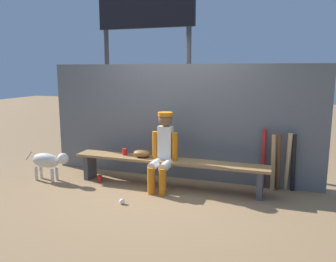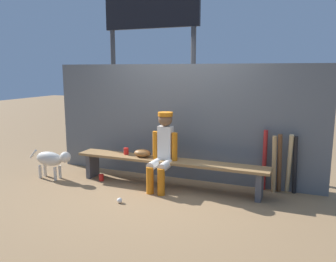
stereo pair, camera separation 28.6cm
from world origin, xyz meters
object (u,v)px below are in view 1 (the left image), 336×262
object	(u,v)px
bat_wood_dark	(278,162)
bat_aluminum_black	(293,163)
dog	(49,161)
player_seated	(163,148)
bat_wood_natural	(288,162)
baseball	(122,201)
baseball_glove	(142,153)
cup_on_bench	(125,152)
scoreboard	(148,26)
dugout_bench	(168,165)
bat_aluminum_red	(263,159)
cup_on_ground	(100,179)
bat_wood_tan	(273,163)

from	to	relation	value
bat_wood_dark	bat_aluminum_black	world-z (taller)	bat_wood_dark
dog	bat_aluminum_black	bearing A→B (deg)	11.25
player_seated	bat_wood_natural	distance (m)	1.89
bat_wood_dark	baseball	xyz separation A→B (m)	(-2.00, -1.24, -0.42)
player_seated	baseball_glove	bearing A→B (deg)	164.93
bat_aluminum_black	dog	distance (m)	3.89
cup_on_bench	scoreboard	size ratio (longest dim) A/B	0.03
bat_wood_dark	cup_on_bench	world-z (taller)	bat_wood_dark
dugout_bench	bat_wood_dark	distance (m)	1.67
bat_aluminum_black	baseball	bearing A→B (deg)	-149.84
bat_aluminum_red	dog	bearing A→B (deg)	-167.14
cup_on_bench	scoreboard	xyz separation A→B (m)	(-0.23, 1.61, 2.16)
dugout_bench	dog	bearing A→B (deg)	-169.78
bat_aluminum_red	dog	size ratio (longest dim) A/B	1.11
player_seated	dog	bearing A→B (deg)	-172.67
dugout_bench	scoreboard	bearing A→B (deg)	120.91
bat_aluminum_black	dog	bearing A→B (deg)	-168.75
bat_wood_dark	dog	xyz separation A→B (m)	(-3.60, -0.72, -0.12)
baseball_glove	cup_on_bench	bearing A→B (deg)	173.53
baseball	cup_on_ground	distance (m)	1.06
cup_on_ground	baseball	bearing A→B (deg)	-43.43
player_seated	bat_wood_tan	distance (m)	1.67
dugout_bench	baseball	world-z (taller)	dugout_bench
baseball_glove	cup_on_bench	size ratio (longest dim) A/B	2.55
bat_wood_tan	bat_wood_dark	world-z (taller)	bat_wood_dark
player_seated	bat_wood_tan	size ratio (longest dim) A/B	1.35
bat_aluminum_black	cup_on_bench	world-z (taller)	bat_aluminum_black
bat_wood_tan	baseball_glove	bearing A→B (deg)	-170.43
dugout_bench	baseball_glove	distance (m)	0.47
bat_wood_tan	bat_aluminum_black	size ratio (longest dim) A/B	0.99
bat_aluminum_black	dugout_bench	bearing A→B (deg)	-167.67
player_seated	bat_aluminum_black	bearing A→B (deg)	15.14
player_seated	bat_aluminum_red	size ratio (longest dim) A/B	1.26
cup_on_bench	scoreboard	distance (m)	2.71
bat_aluminum_black	cup_on_bench	xyz separation A→B (m)	(-2.61, -0.37, 0.06)
scoreboard	dugout_bench	bearing A→B (deg)	-59.09
bat_wood_tan	dog	world-z (taller)	bat_wood_tan
dog	bat_wood_natural	bearing A→B (deg)	11.53
dugout_bench	bat_wood_tan	world-z (taller)	bat_wood_tan
baseball_glove	bat_wood_dark	bearing A→B (deg)	9.91
bat_wood_tan	cup_on_bench	xyz separation A→B (m)	(-2.32, -0.30, 0.06)
baseball_glove	bat_wood_natural	world-z (taller)	bat_wood_natural
dugout_bench	baseball	size ratio (longest dim) A/B	42.03
player_seated	bat_wood_dark	bearing A→B (deg)	15.67
baseball_glove	cup_on_ground	size ratio (longest dim) A/B	2.55
cup_on_ground	dog	bearing A→B (deg)	-166.23
dugout_bench	player_seated	world-z (taller)	player_seated
baseball	baseball_glove	bearing A→B (deg)	95.06
player_seated	cup_on_ground	bearing A→B (deg)	-177.72
bat_aluminum_black	dog	world-z (taller)	bat_aluminum_black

